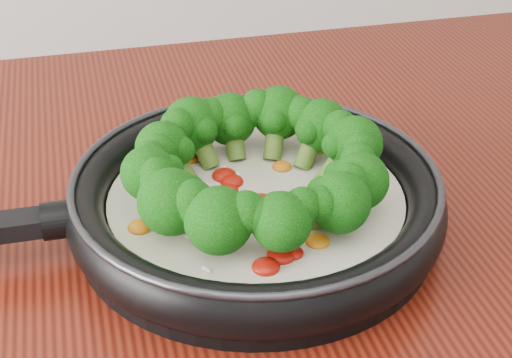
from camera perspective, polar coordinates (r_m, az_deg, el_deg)
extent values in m
cylinder|color=black|center=(0.67, 0.00, -3.18)|extent=(0.31, 0.31, 0.01)
torus|color=black|center=(0.66, 0.00, -1.48)|extent=(0.33, 0.33, 0.03)
torus|color=#2D2D33|center=(0.65, 0.00, 0.13)|extent=(0.32, 0.32, 0.01)
cylinder|color=black|center=(0.65, -14.34, -2.94)|extent=(0.03, 0.03, 0.03)
cylinder|color=beige|center=(0.66, 0.00, -1.98)|extent=(0.26, 0.26, 0.02)
ellipsoid|color=#A21007|center=(0.59, 2.74, -5.52)|extent=(0.02, 0.02, 0.01)
ellipsoid|color=#A21007|center=(0.62, 0.51, -3.62)|extent=(0.02, 0.02, 0.01)
ellipsoid|color=#CC6B0D|center=(0.70, 1.94, 0.91)|extent=(0.02, 0.02, 0.01)
ellipsoid|color=#A21007|center=(0.61, -3.64, -3.87)|extent=(0.02, 0.02, 0.01)
ellipsoid|color=#A21007|center=(0.58, 0.73, -6.56)|extent=(0.03, 0.03, 0.01)
ellipsoid|color=#CC6B0D|center=(0.71, -5.09, 1.52)|extent=(0.03, 0.03, 0.01)
ellipsoid|color=#A21007|center=(0.65, 1.12, -1.79)|extent=(0.03, 0.03, 0.01)
ellipsoid|color=#A21007|center=(0.65, 0.38, -1.67)|extent=(0.03, 0.03, 0.01)
ellipsoid|color=#CC6B0D|center=(0.62, -8.63, -3.56)|extent=(0.03, 0.03, 0.01)
ellipsoid|color=#A21007|center=(0.60, -2.20, -4.50)|extent=(0.02, 0.02, 0.01)
ellipsoid|color=#A21007|center=(0.59, 1.88, -5.69)|extent=(0.03, 0.03, 0.01)
ellipsoid|color=#CC6B0D|center=(0.73, 4.50, 2.32)|extent=(0.03, 0.03, 0.01)
ellipsoid|color=#A21007|center=(0.65, -0.70, -1.61)|extent=(0.02, 0.02, 0.01)
ellipsoid|color=#A21007|center=(0.66, -2.09, -0.87)|extent=(0.02, 0.02, 0.01)
ellipsoid|color=#CC6B0D|center=(0.60, 4.60, -4.64)|extent=(0.02, 0.02, 0.01)
ellipsoid|color=#A21007|center=(0.68, -2.37, 0.25)|extent=(0.03, 0.03, 0.01)
ellipsoid|color=#A21007|center=(0.67, -1.81, -0.20)|extent=(0.02, 0.02, 0.01)
ellipsoid|color=#CC6B0D|center=(0.63, -5.65, -3.13)|extent=(0.02, 0.02, 0.01)
ellipsoid|color=#A21007|center=(0.65, 0.43, -1.62)|extent=(0.02, 0.02, 0.01)
ellipsoid|color=#A21007|center=(0.71, -4.36, 1.59)|extent=(0.02, 0.02, 0.01)
ellipsoid|color=white|center=(0.68, -1.37, 0.35)|extent=(0.01, 0.01, 0.00)
ellipsoid|color=white|center=(0.67, 6.60, -0.68)|extent=(0.01, 0.01, 0.00)
ellipsoid|color=white|center=(0.66, -0.02, -1.18)|extent=(0.00, 0.01, 0.00)
ellipsoid|color=white|center=(0.71, 1.70, 1.49)|extent=(0.01, 0.01, 0.00)
ellipsoid|color=white|center=(0.67, -4.64, -0.63)|extent=(0.01, 0.01, 0.00)
ellipsoid|color=white|center=(0.60, 2.05, -4.59)|extent=(0.01, 0.01, 0.00)
ellipsoid|color=white|center=(0.62, -5.00, -3.42)|extent=(0.01, 0.01, 0.00)
ellipsoid|color=white|center=(0.61, -4.99, -4.36)|extent=(0.01, 0.01, 0.00)
ellipsoid|color=white|center=(0.62, -4.63, -3.76)|extent=(0.01, 0.01, 0.00)
ellipsoid|color=white|center=(0.62, -1.75, -3.38)|extent=(0.01, 0.01, 0.00)
ellipsoid|color=white|center=(0.68, 8.63, -0.30)|extent=(0.01, 0.01, 0.00)
ellipsoid|color=white|center=(0.66, -1.11, -1.10)|extent=(0.01, 0.01, 0.00)
ellipsoid|color=white|center=(0.74, -5.02, 2.60)|extent=(0.01, 0.01, 0.00)
ellipsoid|color=white|center=(0.69, -2.50, 0.82)|extent=(0.01, 0.01, 0.00)
ellipsoid|color=white|center=(0.57, -3.72, -6.75)|extent=(0.01, 0.01, 0.00)
ellipsoid|color=white|center=(0.70, 5.51, 0.65)|extent=(0.01, 0.01, 0.00)
ellipsoid|color=white|center=(0.66, 0.01, -1.25)|extent=(0.01, 0.01, 0.00)
ellipsoid|color=white|center=(0.63, 2.80, -2.80)|extent=(0.01, 0.01, 0.00)
cylinder|color=#5A7C28|center=(0.67, 5.84, 0.95)|extent=(0.04, 0.02, 0.04)
sphere|color=black|center=(0.67, 7.35, 2.62)|extent=(0.05, 0.05, 0.05)
sphere|color=black|center=(0.68, 6.30, 3.86)|extent=(0.03, 0.03, 0.03)
sphere|color=black|center=(0.65, 7.74, 2.26)|extent=(0.03, 0.03, 0.03)
sphere|color=black|center=(0.66, 5.95, 2.54)|extent=(0.02, 0.02, 0.02)
cylinder|color=#5A7C28|center=(0.70, 3.94, 2.16)|extent=(0.04, 0.03, 0.04)
sphere|color=black|center=(0.70, 4.89, 3.98)|extent=(0.05, 0.05, 0.05)
sphere|color=black|center=(0.70, 3.42, 4.87)|extent=(0.03, 0.03, 0.03)
sphere|color=black|center=(0.69, 5.94, 3.81)|extent=(0.03, 0.03, 0.03)
sphere|color=black|center=(0.69, 3.98, 3.61)|extent=(0.03, 0.03, 0.02)
cylinder|color=#5A7C28|center=(0.71, 1.38, 2.93)|extent=(0.03, 0.04, 0.04)
sphere|color=black|center=(0.72, 1.72, 4.96)|extent=(0.05, 0.05, 0.05)
sphere|color=black|center=(0.71, 0.13, 5.48)|extent=(0.03, 0.03, 0.03)
sphere|color=black|center=(0.71, 3.16, 5.07)|extent=(0.03, 0.03, 0.03)
sphere|color=black|center=(0.70, 1.41, 4.46)|extent=(0.03, 0.03, 0.03)
cylinder|color=#5A7C28|center=(0.71, -1.59, 2.67)|extent=(0.02, 0.03, 0.04)
sphere|color=black|center=(0.72, -1.95, 4.48)|extent=(0.05, 0.05, 0.05)
sphere|color=black|center=(0.70, -3.31, 4.64)|extent=(0.03, 0.03, 0.03)
sphere|color=black|center=(0.71, -0.44, 4.96)|extent=(0.03, 0.03, 0.03)
sphere|color=black|center=(0.70, -1.58, 3.98)|extent=(0.02, 0.02, 0.02)
cylinder|color=#5A7C28|center=(0.70, -3.88, 2.21)|extent=(0.03, 0.04, 0.04)
sphere|color=black|center=(0.70, -4.82, 4.06)|extent=(0.05, 0.05, 0.05)
sphere|color=black|center=(0.68, -5.84, 3.96)|extent=(0.03, 0.03, 0.03)
sphere|color=black|center=(0.71, -3.40, 4.87)|extent=(0.03, 0.03, 0.03)
sphere|color=black|center=(0.69, -3.92, 3.69)|extent=(0.03, 0.03, 0.03)
cylinder|color=#5A7C28|center=(0.67, -5.62, 0.81)|extent=(0.04, 0.03, 0.03)
sphere|color=black|center=(0.67, -6.97, 2.26)|extent=(0.05, 0.05, 0.05)
sphere|color=black|center=(0.65, -7.23, 2.04)|extent=(0.03, 0.03, 0.03)
sphere|color=black|center=(0.68, -6.04, 3.36)|extent=(0.03, 0.03, 0.03)
sphere|color=black|center=(0.66, -5.59, 2.16)|extent=(0.02, 0.02, 0.02)
cylinder|color=#5A7C28|center=(0.64, -6.28, -0.86)|extent=(0.03, 0.02, 0.04)
sphere|color=black|center=(0.63, -8.03, 0.43)|extent=(0.05, 0.05, 0.05)
sphere|color=black|center=(0.61, -7.34, 0.32)|extent=(0.03, 0.03, 0.03)
sphere|color=black|center=(0.64, -7.90, 1.70)|extent=(0.03, 0.03, 0.03)
sphere|color=black|center=(0.63, -6.42, 0.79)|extent=(0.02, 0.02, 0.02)
cylinder|color=#5A7C28|center=(0.61, -4.93, -2.52)|extent=(0.04, 0.03, 0.04)
sphere|color=black|center=(0.59, -6.34, -1.70)|extent=(0.05, 0.05, 0.05)
sphere|color=black|center=(0.58, -4.73, -1.64)|extent=(0.03, 0.03, 0.03)
sphere|color=black|center=(0.61, -7.20, -0.31)|extent=(0.03, 0.03, 0.03)
sphere|color=black|center=(0.60, -4.98, -0.91)|extent=(0.03, 0.03, 0.03)
cylinder|color=#5A7C28|center=(0.60, -2.17, -3.62)|extent=(0.03, 0.04, 0.04)
sphere|color=black|center=(0.57, -2.80, -3.11)|extent=(0.05, 0.05, 0.05)
sphere|color=black|center=(0.57, -0.74, -2.49)|extent=(0.03, 0.03, 0.03)
sphere|color=black|center=(0.58, -4.50, -2.05)|extent=(0.03, 0.03, 0.03)
sphere|color=black|center=(0.58, -2.18, -1.99)|extent=(0.03, 0.03, 0.03)
cylinder|color=#5A7C28|center=(0.59, 1.46, -3.70)|extent=(0.02, 0.03, 0.04)
sphere|color=black|center=(0.57, 1.90, -3.20)|extent=(0.05, 0.05, 0.05)
sphere|color=black|center=(0.57, 3.45, -1.99)|extent=(0.03, 0.03, 0.03)
sphere|color=black|center=(0.56, 0.11, -2.69)|extent=(0.03, 0.03, 0.03)
sphere|color=black|center=(0.58, 1.48, -2.04)|extent=(0.02, 0.02, 0.02)
cylinder|color=#5A7C28|center=(0.61, 4.86, -2.56)|extent=(0.03, 0.04, 0.04)
sphere|color=black|center=(0.59, 6.25, -1.75)|extent=(0.05, 0.05, 0.05)
sphere|color=black|center=(0.60, 6.92, -0.20)|extent=(0.03, 0.03, 0.03)
sphere|color=black|center=(0.58, 4.86, -1.84)|extent=(0.03, 0.03, 0.03)
sphere|color=black|center=(0.60, 4.92, -0.94)|extent=(0.02, 0.02, 0.02)
cylinder|color=#5A7C28|center=(0.63, 6.08, -1.26)|extent=(0.04, 0.03, 0.04)
sphere|color=black|center=(0.62, 7.73, -0.14)|extent=(0.05, 0.05, 0.05)
sphere|color=black|center=(0.63, 7.61, 1.38)|extent=(0.03, 0.03, 0.03)
sphere|color=black|center=(0.60, 7.03, -0.45)|extent=(0.03, 0.03, 0.03)
sphere|color=black|center=(0.62, 6.14, 0.30)|extent=(0.02, 0.02, 0.02)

